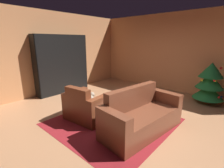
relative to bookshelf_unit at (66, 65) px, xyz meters
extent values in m
plane|color=#B27A52|center=(2.81, -0.35, -0.98)|extent=(7.30, 7.30, 0.00)
cube|color=tan|center=(2.81, 2.68, 0.40)|extent=(6.20, 0.06, 2.76)
cube|color=tan|center=(-0.26, -0.35, 0.40)|extent=(0.06, 6.14, 2.76)
cube|color=maroon|center=(2.84, -0.66, -0.98)|extent=(2.41, 2.48, 0.01)
cube|color=black|center=(0.14, -0.12, 0.02)|extent=(0.03, 1.91, 2.00)
cube|color=black|center=(-0.02, 0.82, 0.02)|extent=(0.36, 0.02, 2.00)
cube|color=black|center=(-0.02, -1.06, 0.02)|extent=(0.36, 0.03, 2.00)
cube|color=black|center=(-0.02, -0.12, -0.97)|extent=(0.34, 1.86, 0.03)
cube|color=black|center=(-0.02, -0.12, -0.64)|extent=(0.34, 1.86, 0.03)
cube|color=black|center=(-0.02, -0.12, -0.31)|extent=(0.34, 1.86, 0.02)
cube|color=black|center=(-0.02, -0.12, 0.02)|extent=(0.34, 1.86, 0.02)
cube|color=black|center=(-0.02, -0.12, 0.35)|extent=(0.34, 1.86, 0.02)
cube|color=black|center=(-0.02, -0.12, 0.68)|extent=(0.34, 1.86, 0.02)
cube|color=black|center=(-0.02, -0.12, 1.01)|extent=(0.34, 1.86, 0.02)
cube|color=black|center=(-0.16, -0.12, -0.36)|extent=(0.05, 0.84, 0.53)
cube|color=black|center=(-0.14, -0.12, -0.36)|extent=(0.03, 0.87, 0.56)
cube|color=#A3B296|center=(-0.07, 0.75, -0.86)|extent=(0.25, 0.04, 0.18)
cube|color=orange|center=(-0.08, 0.71, -0.84)|extent=(0.23, 0.03, 0.22)
cube|color=#93589E|center=(-0.10, 0.67, -0.83)|extent=(0.19, 0.05, 0.25)
cube|color=gold|center=(-0.11, 0.62, -0.85)|extent=(0.17, 0.04, 0.20)
cube|color=#482C24|center=(-0.10, 0.57, -0.86)|extent=(0.20, 0.04, 0.20)
cube|color=purple|center=(-0.08, 0.53, -0.81)|extent=(0.22, 0.03, 0.28)
cube|color=#42302F|center=(-0.07, 0.49, -0.82)|extent=(0.25, 0.03, 0.26)
cube|color=#BCAB8F|center=(-0.08, 0.45, -0.86)|extent=(0.22, 0.04, 0.19)
cube|color=orange|center=(-0.08, 0.40, -0.83)|extent=(0.23, 0.04, 0.26)
cube|color=orange|center=(-0.06, 0.77, 0.12)|extent=(0.27, 0.05, 0.17)
cube|color=#166884|center=(-0.10, 0.71, 0.12)|extent=(0.18, 0.04, 0.18)
cube|color=teal|center=(-0.09, 0.67, 0.16)|extent=(0.21, 0.05, 0.25)
cube|color=red|center=(-0.07, 0.62, 0.18)|extent=(0.25, 0.03, 0.28)
cube|color=#40873A|center=(-0.07, 0.58, 0.17)|extent=(0.25, 0.04, 0.27)
cube|color=#935A99|center=(-0.07, 0.53, 0.13)|extent=(0.25, 0.04, 0.19)
cube|color=#824F9D|center=(-0.08, 0.75, 0.49)|extent=(0.23, 0.03, 0.26)
cube|color=orange|center=(-0.09, 0.71, 0.49)|extent=(0.20, 0.03, 0.26)
cube|color=#B0301A|center=(-0.11, 0.67, 0.47)|extent=(0.18, 0.05, 0.20)
cube|color=#27548A|center=(-0.09, 0.63, 0.48)|extent=(0.21, 0.03, 0.23)
cube|color=gold|center=(-0.08, 0.59, 0.48)|extent=(0.24, 0.04, 0.22)
cube|color=#552920|center=(-0.11, 0.54, 0.49)|extent=(0.18, 0.04, 0.26)
cube|color=#165699|center=(-0.08, 0.49, 0.47)|extent=(0.23, 0.04, 0.22)
cube|color=#0D7E9A|center=(-0.11, 0.45, 0.49)|extent=(0.17, 0.04, 0.24)
cube|color=orange|center=(-0.08, 0.41, 0.47)|extent=(0.23, 0.03, 0.21)
cube|color=#4D2C27|center=(-0.11, 0.77, 0.80)|extent=(0.17, 0.04, 0.21)
cube|color=#114B90|center=(-0.11, 0.72, 0.78)|extent=(0.17, 0.04, 0.17)
cube|color=orange|center=(-0.09, 0.68, 0.78)|extent=(0.22, 0.03, 0.18)
cube|color=#88539B|center=(-0.10, 0.64, 0.81)|extent=(0.20, 0.04, 0.23)
cube|color=#BCA6A0|center=(-0.11, 0.59, 0.78)|extent=(0.18, 0.04, 0.17)
cube|color=#542B2F|center=(-0.08, 0.55, 0.80)|extent=(0.24, 0.04, 0.20)
cube|color=#90589B|center=(-0.11, 0.50, 0.78)|extent=(0.17, 0.04, 0.17)
cube|color=#522517|center=(-0.06, 0.45, 0.80)|extent=(0.27, 0.04, 0.21)
cube|color=purple|center=(-0.09, 0.41, 0.79)|extent=(0.22, 0.05, 0.18)
cube|color=brown|center=(2.28, -0.94, -0.78)|extent=(0.72, 0.79, 0.39)
cube|color=brown|center=(2.31, -1.22, -0.37)|extent=(0.66, 0.22, 0.43)
cube|color=brown|center=(2.67, -0.90, -0.66)|extent=(0.23, 0.73, 0.63)
cube|color=brown|center=(1.88, -0.98, -0.66)|extent=(0.23, 0.73, 0.63)
ellipsoid|color=gray|center=(2.28, -0.86, -0.49)|extent=(0.30, 0.21, 0.18)
sphere|color=gray|center=(2.23, -0.74, -0.44)|extent=(0.13, 0.13, 0.13)
cube|color=brown|center=(3.56, -0.56, -0.77)|extent=(0.90, 1.51, 0.42)
cube|color=brown|center=(3.27, -0.53, -0.32)|extent=(0.33, 1.44, 0.46)
cube|color=brown|center=(3.46, -1.37, -0.64)|extent=(0.76, 0.27, 0.68)
cube|color=brown|center=(3.65, 0.25, -0.64)|extent=(0.76, 0.27, 0.68)
cylinder|color=black|center=(3.24, -0.72, -0.79)|extent=(0.04, 0.04, 0.38)
cylinder|color=black|center=(2.93, -0.51, -0.79)|extent=(0.04, 0.04, 0.38)
cylinder|color=black|center=(2.91, -0.89, -0.79)|extent=(0.04, 0.04, 0.38)
cylinder|color=silver|center=(3.02, -0.71, -0.59)|extent=(0.79, 0.79, 0.02)
cube|color=gray|center=(3.06, -0.77, -0.57)|extent=(0.18, 0.14, 0.02)
cube|color=gray|center=(3.06, -0.77, -0.55)|extent=(0.17, 0.13, 0.02)
cube|color=#CEBF50|center=(3.05, -0.76, -0.53)|extent=(0.17, 0.17, 0.03)
cylinder|color=maroon|center=(2.83, -0.60, -0.47)|extent=(0.08, 0.08, 0.22)
cylinder|color=maroon|center=(2.83, -0.60, -0.32)|extent=(0.03, 0.03, 0.08)
cylinder|color=brown|center=(4.16, 2.11, -0.91)|extent=(0.08, 0.08, 0.14)
cone|color=#1D6B32|center=(4.16, 2.11, -0.62)|extent=(0.84, 0.84, 0.43)
cone|color=#1D6B32|center=(4.16, 2.11, -0.30)|extent=(0.75, 0.75, 0.43)
cone|color=#1D6B32|center=(4.16, 2.11, 0.02)|extent=(0.66, 0.66, 0.43)
sphere|color=red|center=(4.35, 2.29, 0.07)|extent=(0.08, 0.08, 0.08)
sphere|color=blue|center=(4.50, 2.11, -0.71)|extent=(0.05, 0.05, 0.05)
sphere|color=red|center=(4.31, 1.85, -0.22)|extent=(0.06, 0.06, 0.06)
sphere|color=yellow|center=(4.00, 1.85, -0.26)|extent=(0.06, 0.06, 0.06)
sphere|color=red|center=(4.46, 1.96, -0.70)|extent=(0.06, 0.06, 0.06)
sphere|color=yellow|center=(4.33, 1.86, -0.23)|extent=(0.05, 0.05, 0.05)
sphere|color=red|center=(4.00, 2.37, -0.32)|extent=(0.08, 0.08, 0.08)
camera|label=1|loc=(5.09, -3.21, 0.84)|focal=26.11mm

